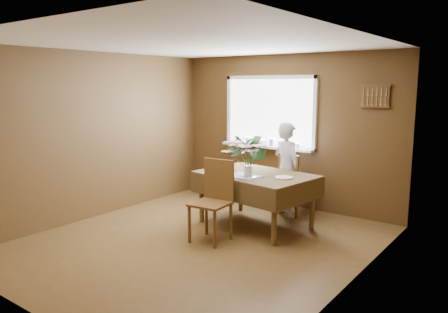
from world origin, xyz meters
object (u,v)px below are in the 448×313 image
Objects in this scene: chair_far at (293,182)px; seated_woman at (287,169)px; dining_table at (256,180)px; chair_near at (214,197)px; flower_bouquet at (248,153)px.

chair_far is 0.66× the size of seated_woman.
chair_far is (0.16, 0.82, -0.15)m from dining_table.
chair_near is 0.79m from flower_bouquet.
dining_table is 1.64× the size of chair_near.
flower_bouquet is at bearing 103.71° from seated_woman.
flower_bouquet is at bearing -80.45° from dining_table.
flower_bouquet is (-0.10, -0.92, 0.37)m from seated_woman.
chair_near is 1.80× the size of flower_bouquet.
chair_far is at bearing -102.28° from seated_woman.
dining_table is 2.94× the size of flower_bouquet.
flower_bouquet reaches higher than dining_table.
seated_woman reaches higher than chair_far.
chair_near is at bearing -92.19° from dining_table.
chair_far is 0.92× the size of chair_near.
chair_far is 1.62m from chair_near.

